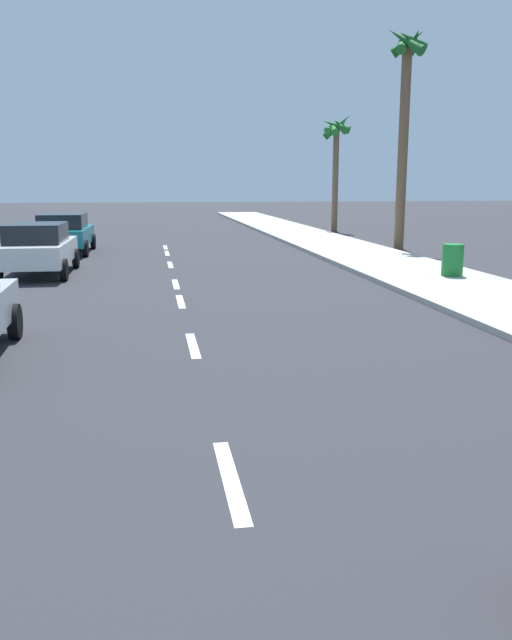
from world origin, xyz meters
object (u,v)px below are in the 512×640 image
at_px(parked_car_white, 38,247).
at_px(trash_bin_far, 453,260).
at_px(palm_tree_distant, 336,140).
at_px(parked_car_teal, 64,232).
at_px(palm_tree_far, 405,94).

xyz_separation_m(parked_car_white, trash_bin_far, (11.90, -3.14, -0.25)).
height_order(palm_tree_distant, trash_bin_far, palm_tree_distant).
xyz_separation_m(parked_car_teal, trash_bin_far, (11.90, -9.54, -0.25)).
height_order(parked_car_white, palm_tree_far, palm_tree_far).
relative_size(parked_car_teal, trash_bin_far, 5.05).
xyz_separation_m(parked_car_white, palm_tree_distant, (14.03, 16.55, 4.29)).
distance_m(palm_tree_far, palm_tree_distant, 10.77).
distance_m(parked_car_teal, trash_bin_far, 15.25).
height_order(parked_car_white, parked_car_teal, same).
bearing_deg(palm_tree_far, parked_car_white, -157.07).
relative_size(palm_tree_far, trash_bin_far, 10.02).
bearing_deg(parked_car_white, palm_tree_distant, 50.27).
xyz_separation_m(parked_car_white, parked_car_teal, (-0.00, 6.40, 0.00)).
bearing_deg(trash_bin_far, palm_tree_far, 78.02).
height_order(parked_car_white, trash_bin_far, parked_car_white).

